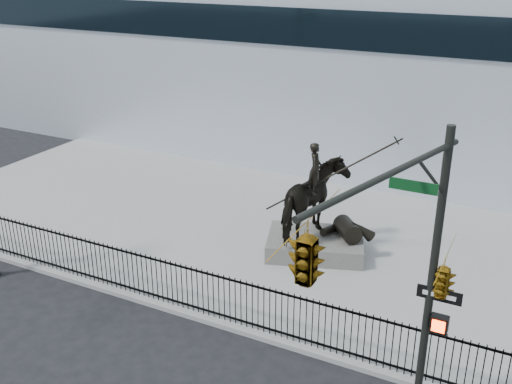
% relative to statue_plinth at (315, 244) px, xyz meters
% --- Properties ---
extents(ground, '(120.00, 120.00, 0.00)m').
position_rel_statue_plinth_xyz_m(ground, '(-2.01, -6.34, -0.46)').
color(ground, black).
rests_on(ground, ground).
extents(plaza, '(30.00, 12.00, 0.15)m').
position_rel_statue_plinth_xyz_m(plaza, '(-2.01, 0.66, -0.39)').
color(plaza, gray).
rests_on(plaza, ground).
extents(building, '(44.00, 14.00, 9.00)m').
position_rel_statue_plinth_xyz_m(building, '(-2.01, 13.66, 4.04)').
color(building, white).
rests_on(building, ground).
extents(picket_fence, '(22.10, 0.10, 1.50)m').
position_rel_statue_plinth_xyz_m(picket_fence, '(-2.01, -5.09, 0.44)').
color(picket_fence, black).
rests_on(picket_fence, plaza).
extents(statue_plinth, '(3.87, 3.23, 0.62)m').
position_rel_statue_plinth_xyz_m(statue_plinth, '(0.00, 0.00, 0.00)').
color(statue_plinth, '#4F4D48').
rests_on(statue_plinth, plaza).
extents(equestrian_statue, '(4.04, 3.21, 3.60)m').
position_rel_statue_plinth_xyz_m(equestrian_statue, '(0.06, 0.02, 1.61)').
color(equestrian_statue, black).
rests_on(equestrian_statue, statue_plinth).
extents(traffic_signal_right, '(2.17, 6.86, 7.00)m').
position_rel_statue_plinth_xyz_m(traffic_signal_right, '(4.46, -8.34, 4.39)').
color(traffic_signal_right, black).
rests_on(traffic_signal_right, ground).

